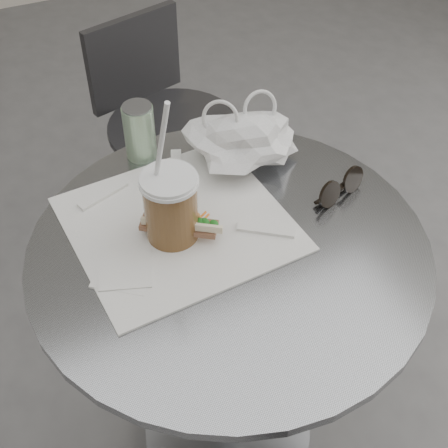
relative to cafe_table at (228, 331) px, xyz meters
name	(u,v)px	position (x,y,z in m)	size (l,w,h in m)	color
cafe_table	(228,331)	(0.00, 0.00, 0.00)	(0.76, 0.76, 0.74)	slate
chair_far	(168,155)	(0.14, 0.78, -0.13)	(0.41, 0.44, 0.76)	#313134
sandwich_paper	(178,223)	(-0.07, 0.09, 0.28)	(0.40, 0.38, 0.00)	white
banh_mi	(178,223)	(-0.08, 0.06, 0.31)	(0.18, 0.16, 0.06)	#B67C45
iced_coffee	(171,206)	(-0.09, 0.07, 0.35)	(0.11, 0.11, 0.31)	brown
sunglasses	(340,188)	(0.26, 0.04, 0.30)	(0.13, 0.06, 0.06)	black
plastic_bag	(244,142)	(0.13, 0.21, 0.33)	(0.22, 0.17, 0.11)	white
napkin_stack	(125,270)	(-0.20, 0.02, 0.28)	(0.14, 0.14, 0.01)	white
drink_can	(139,131)	(-0.06, 0.33, 0.34)	(0.07, 0.07, 0.13)	#5C9A5A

